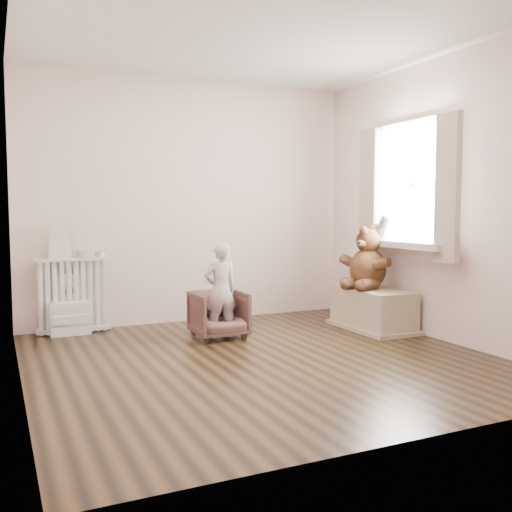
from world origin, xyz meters
name	(u,v)px	position (x,y,z in m)	size (l,w,h in m)	color
floor	(263,359)	(0.00, 0.00, 0.00)	(3.60, 3.60, 0.01)	black
ceiling	(263,29)	(0.00, 0.00, 2.60)	(3.60, 3.60, 0.01)	white
back_wall	(191,201)	(0.00, 1.80, 1.30)	(3.60, 0.02, 2.60)	white
front_wall	(416,191)	(0.00, -1.80, 1.30)	(3.60, 0.02, 2.60)	white
left_wall	(16,195)	(-1.80, 0.00, 1.30)	(0.02, 3.60, 2.60)	white
right_wall	(439,200)	(1.80, 0.00, 1.30)	(0.02, 3.60, 2.60)	white
window	(414,184)	(1.76, 0.30, 1.45)	(0.03, 0.90, 1.10)	white
window_sill	(405,245)	(1.67, 0.30, 0.87)	(0.22, 1.10, 0.06)	silver
curtain_left	(448,188)	(1.65, -0.27, 1.39)	(0.06, 0.26, 1.30)	beige
curtain_right	(369,192)	(1.65, 0.87, 1.39)	(0.06, 0.26, 1.30)	beige
radiator	(73,293)	(-1.25, 1.68, 0.39)	(0.70, 0.13, 0.74)	silver
paper_doll	(60,241)	(-1.37, 1.68, 0.91)	(0.21, 0.02, 0.34)	beige
tin_a	(82,254)	(-1.16, 1.68, 0.77)	(0.10, 0.10, 0.06)	#A59E8C
tin_b	(100,254)	(-0.99, 1.68, 0.77)	(0.10, 0.10, 0.05)	#A59E8C
toy_vanity	(69,306)	(-1.30, 1.65, 0.28)	(0.37, 0.26, 0.58)	silver
armchair	(219,314)	(-0.04, 0.88, 0.22)	(0.48, 0.49, 0.44)	brown
child	(221,290)	(-0.04, 0.83, 0.46)	(0.32, 0.21, 0.88)	beige
toy_bench	(373,309)	(1.52, 0.59, 0.20)	(0.46, 0.87, 0.41)	#BAAE8D
teddy_bear	(368,263)	(1.50, 0.66, 0.67)	(0.50, 0.39, 0.62)	#381D0F
plush_cat	(380,230)	(1.66, 0.69, 1.00)	(0.18, 0.30, 0.25)	slate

